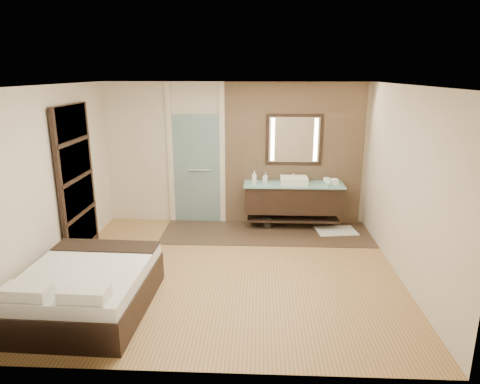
{
  "coord_description": "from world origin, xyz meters",
  "views": [
    {
      "loc": [
        0.45,
        -5.82,
        2.87
      ],
      "look_at": [
        0.16,
        0.6,
        1.06
      ],
      "focal_mm": 32.0,
      "sensor_mm": 36.0,
      "label": 1
    }
  ],
  "objects_px": {
    "mirror_unit": "(294,140)",
    "bed": "(87,289)",
    "vanity": "(293,198)",
    "waste_bin": "(267,222)"
  },
  "relations": [
    {
      "from": "mirror_unit",
      "to": "bed",
      "type": "relative_size",
      "value": 0.57
    },
    {
      "from": "vanity",
      "to": "mirror_unit",
      "type": "xyz_separation_m",
      "value": [
        0.0,
        0.24,
        1.07
      ]
    },
    {
      "from": "vanity",
      "to": "waste_bin",
      "type": "distance_m",
      "value": 0.67
    },
    {
      "from": "mirror_unit",
      "to": "bed",
      "type": "distance_m",
      "value": 4.52
    },
    {
      "from": "mirror_unit",
      "to": "waste_bin",
      "type": "height_order",
      "value": "mirror_unit"
    },
    {
      "from": "mirror_unit",
      "to": "bed",
      "type": "bearing_deg",
      "value": -129.69
    },
    {
      "from": "bed",
      "to": "mirror_unit",
      "type": "bearing_deg",
      "value": 52.09
    },
    {
      "from": "vanity",
      "to": "mirror_unit",
      "type": "distance_m",
      "value": 1.1
    },
    {
      "from": "vanity",
      "to": "waste_bin",
      "type": "relative_size",
      "value": 8.25
    },
    {
      "from": "vanity",
      "to": "mirror_unit",
      "type": "height_order",
      "value": "mirror_unit"
    }
  ]
}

